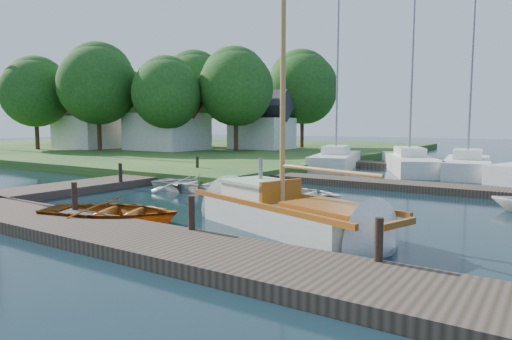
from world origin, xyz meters
The scene contains 28 objects.
ground centered at (0.00, 0.00, 0.00)m, with size 160.00×160.00×0.00m, color black.
near_dock centered at (0.00, -6.00, 0.15)m, with size 18.00×2.20×0.30m, color #332B20.
left_dock centered at (-8.00, 2.00, 0.15)m, with size 2.20×18.00×0.30m, color #332B20.
far_dock centered at (2.00, 6.50, 0.15)m, with size 14.00×1.60×0.30m, color #332B20.
shore centered at (-28.00, 22.00, 0.25)m, with size 50.00×40.00×0.50m, color #24491E.
mooring_post_1 centered at (-3.00, -5.00, 0.70)m, with size 0.16×0.16×0.80m, color black.
mooring_post_2 centered at (1.50, -5.00, 0.70)m, with size 0.16×0.16×0.80m, color black.
mooring_post_3 centered at (6.00, -5.00, 0.70)m, with size 0.16×0.16×0.80m, color black.
mooring_post_4 centered at (-7.00, 0.00, 0.70)m, with size 0.16×0.16×0.80m, color black.
mooring_post_5 centered at (-7.00, 5.00, 0.70)m, with size 0.16×0.16×0.80m, color black.
sailboat centered at (2.89, -2.68, 0.34)m, with size 7.40×4.10×9.83m.
dinghy centered at (-1.78, -4.70, 0.41)m, with size 2.81×3.93×0.81m, color brown.
tender_a centered at (-3.94, 1.28, 0.38)m, with size 2.63×3.68×0.76m, color beige.
tender_c centered at (0.73, 1.27, 0.39)m, with size 2.67×3.74×0.77m, color beige.
marina_boat_0 centered at (-3.01, 13.58, 0.58)m, with size 4.00×7.80×11.93m.
marina_boat_1 centered at (1.30, 14.37, 0.57)m, with size 5.62×8.93×10.89m.
marina_boat_2 centered at (4.54, 13.83, 0.58)m, with size 3.11×7.19×11.39m.
house_a centered at (-20.00, 16.00, 2.96)m, with size 6.30×5.00×6.29m.
house_b centered at (-28.00, 14.00, 2.77)m, with size 5.77×4.50×5.79m.
house_c centered at (-14.00, 22.00, 2.58)m, with size 5.25×4.00×5.28m.
tree_0 centered at (-30.00, 10.05, 5.53)m, with size 6.12×6.07×8.28m.
tree_1 centered at (-24.00, 12.05, 6.09)m, with size 6.70×6.70×9.20m.
tree_2 centered at (-18.00, 14.05, 5.25)m, with size 5.83×5.75×7.82m.
tree_3 centered at (-14.00, 18.05, 5.81)m, with size 6.41×6.38×8.74m.
tree_4 centered at (-22.00, 22.05, 6.37)m, with size 7.01×7.01×9.66m.
tree_5 centered at (-30.00, 20.05, 5.42)m, with size 6.00×5.94×8.10m.
tree_6 centered at (-36.00, 16.05, 5.64)m, with size 6.24×6.20×8.46m.
tree_7 centered at (-12.00, 26.05, 6.20)m, with size 6.83×6.83×9.38m.
Camera 1 is at (8.62, -12.96, 2.79)m, focal length 32.00 mm.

